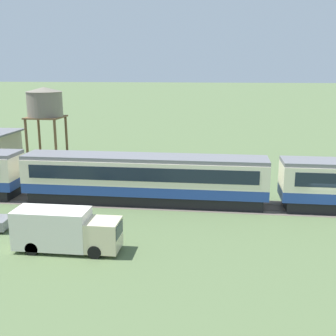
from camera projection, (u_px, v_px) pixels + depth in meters
The scene contains 5 objects.
ground_plane at pixel (323, 213), 31.96m from camera, with size 600.00×600.00×0.00m, color #566B42.
passenger_train at pixel (147, 177), 33.85m from camera, with size 101.98×3.16×3.91m.
railway_track at pixel (177, 204), 34.05m from camera, with size 151.03×3.60×0.04m.
water_tower at pixel (45, 104), 45.62m from camera, with size 3.96×3.96×8.74m.
delivery_truck_cream at pixel (65, 230), 25.08m from camera, with size 6.34×2.01×2.54m.
Camera 1 is at (-7.90, -31.55, 10.69)m, focal length 45.00 mm.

